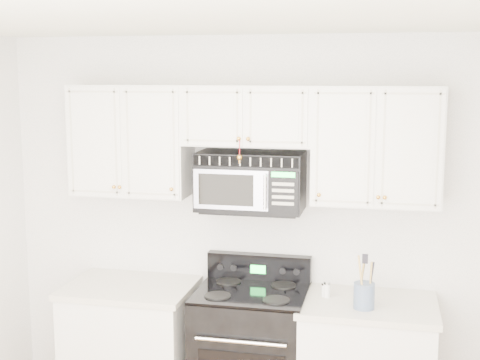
# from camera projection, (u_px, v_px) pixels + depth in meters

# --- Properties ---
(room) EXTENTS (3.51, 3.51, 2.61)m
(room) POSITION_uv_depth(u_px,v_px,m) (176.00, 314.00, 2.94)
(room) COLOR #906037
(room) RESTS_ON ground
(base_cabinet_left) EXTENTS (0.86, 0.65, 0.92)m
(base_cabinet_left) POSITION_uv_depth(u_px,v_px,m) (132.00, 353.00, 4.64)
(base_cabinet_left) COLOR silver
(base_cabinet_left) RESTS_ON ground
(range) EXTENTS (0.72, 0.66, 1.11)m
(range) POSITION_uv_depth(u_px,v_px,m) (251.00, 356.00, 4.45)
(range) COLOR black
(range) RESTS_ON ground
(upper_cabinets) EXTENTS (2.44, 0.37, 0.75)m
(upper_cabinets) POSITION_uv_depth(u_px,v_px,m) (249.00, 137.00, 4.37)
(upper_cabinets) COLOR silver
(upper_cabinets) RESTS_ON ground
(microwave) EXTENTS (0.70, 0.40, 0.39)m
(microwave) POSITION_uv_depth(u_px,v_px,m) (250.00, 181.00, 4.40)
(microwave) COLOR black
(microwave) RESTS_ON ground
(utensil_crock) EXTENTS (0.13, 0.13, 0.34)m
(utensil_crock) POSITION_uv_depth(u_px,v_px,m) (364.00, 295.00, 4.08)
(utensil_crock) COLOR slate
(utensil_crock) RESTS_ON base_cabinet_right
(shaker_salt) EXTENTS (0.04, 0.04, 0.09)m
(shaker_salt) POSITION_uv_depth(u_px,v_px,m) (324.00, 290.00, 4.31)
(shaker_salt) COLOR silver
(shaker_salt) RESTS_ON base_cabinet_right
(shaker_pepper) EXTENTS (0.04, 0.04, 0.11)m
(shaker_pepper) POSITION_uv_depth(u_px,v_px,m) (327.00, 289.00, 4.29)
(shaker_pepper) COLOR silver
(shaker_pepper) RESTS_ON base_cabinet_right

